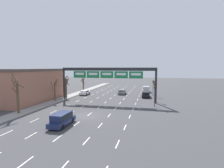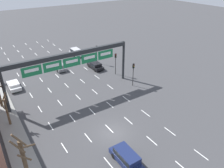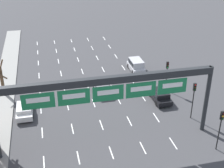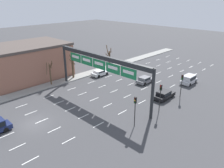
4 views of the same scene
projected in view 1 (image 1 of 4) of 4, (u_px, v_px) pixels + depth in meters
The scene contains 17 objects.
ground_plane at pixel (87, 116), 27.61m from camera, with size 220.00×220.00×0.00m, color #3D3D3F.
sidewalk_left at pixel (26, 111), 30.10m from camera, with size 2.80×110.00×0.15m.
lane_dashes at pixel (108, 100), 40.71m from camera, with size 13.32×67.00×0.01m.
sign_gantry at pixel (107, 73), 39.23m from camera, with size 21.86×0.70×7.61m.
building_near at pixel (22, 85), 39.50m from camera, with size 11.74×16.93×7.34m.
car_black at pixel (146, 94), 44.87m from camera, with size 1.94×4.42×1.42m.
suv_silver at pixel (146, 89), 54.34m from camera, with size 1.95×4.13×1.79m.
car_grey at pixel (122, 92), 49.99m from camera, with size 1.85×4.00×1.35m.
car_white at pixel (85, 92), 48.96m from camera, with size 1.92×4.10×1.26m.
suv_navy at pixel (62, 118), 22.91m from camera, with size 1.81×4.64×1.69m.
traffic_light_near_gantry at pixel (153, 85), 46.65m from camera, with size 0.30×0.35×4.21m.
traffic_light_mid_block at pixel (155, 87), 39.58m from camera, with size 0.30×0.35×4.53m.
traffic_light_far_end at pixel (155, 90), 33.85m from camera, with size 0.30×0.35×4.47m.
tree_bare_closest at pixel (17, 94), 28.26m from camera, with size 2.27×1.57×6.82m.
tree_bare_second at pixel (55, 90), 38.92m from camera, with size 1.43×1.45×4.91m.
tree_bare_third at pixel (66, 86), 44.42m from camera, with size 1.85×1.85×5.45m.
tree_bare_furthest at pixel (83, 84), 55.03m from camera, with size 1.74×1.53×5.52m.
Camera 1 is at (9.78, -25.48, 7.60)m, focal length 28.00 mm.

